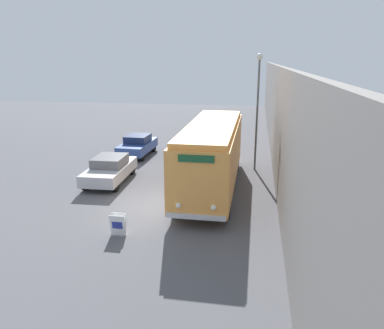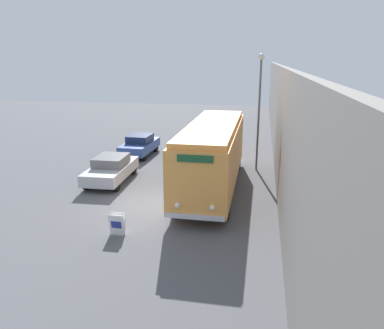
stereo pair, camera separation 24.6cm
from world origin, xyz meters
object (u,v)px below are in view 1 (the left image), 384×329
(vintage_bus, at_px, (212,153))
(sign_board, at_px, (118,225))
(parked_car_mid, at_px, (138,145))
(parked_car_near, at_px, (110,169))
(streetlamp, at_px, (258,97))

(vintage_bus, distance_m, sign_board, 6.87)
(sign_board, xyz_separation_m, parked_car_mid, (-3.08, 12.14, 0.33))
(parked_car_near, height_order, parked_car_mid, parked_car_mid)
(streetlamp, height_order, parked_car_mid, streetlamp)
(vintage_bus, xyz_separation_m, sign_board, (-2.90, -6.04, -1.52))
(vintage_bus, bearing_deg, parked_car_mid, 134.44)
(streetlamp, bearing_deg, parked_car_near, -154.31)
(sign_board, relative_size, parked_car_mid, 0.21)
(parked_car_near, bearing_deg, streetlamp, 23.59)
(streetlamp, bearing_deg, parked_car_mid, 165.55)
(streetlamp, bearing_deg, vintage_bus, -119.05)
(vintage_bus, xyz_separation_m, parked_car_mid, (-5.98, 6.10, -1.19))
(sign_board, bearing_deg, streetlamp, 62.99)
(sign_board, height_order, parked_car_mid, parked_car_mid)
(sign_board, bearing_deg, vintage_bus, 64.39)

